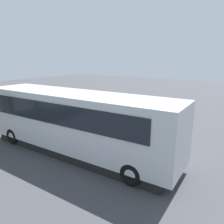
# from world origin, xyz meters

# --- Properties ---
(ground_plane) EXTENTS (80.00, 80.00, 0.00)m
(ground_plane) POSITION_xyz_m (0.00, 0.00, 0.00)
(ground_plane) COLOR #424247
(tour_bus) EXTENTS (11.24, 2.76, 3.25)m
(tour_bus) POSITION_xyz_m (-0.13, 4.66, 1.65)
(tour_bus) COLOR silver
(tour_bus) RESTS_ON ground_plane
(spectator_far_left) EXTENTS (0.58, 0.34, 1.82)m
(spectator_far_left) POSITION_xyz_m (-1.73, 1.73, 1.09)
(spectator_far_left) COLOR black
(spectator_far_left) RESTS_ON ground_plane
(spectator_left) EXTENTS (0.58, 0.37, 1.69)m
(spectator_left) POSITION_xyz_m (-0.54, 1.77, 1.00)
(spectator_left) COLOR black
(spectator_left) RESTS_ON ground_plane
(spectator_centre) EXTENTS (0.58, 0.38, 1.74)m
(spectator_centre) POSITION_xyz_m (0.37, 1.73, 1.04)
(spectator_centre) COLOR black
(spectator_centre) RESTS_ON ground_plane
(spectator_right) EXTENTS (0.58, 0.38, 1.68)m
(spectator_right) POSITION_xyz_m (1.61, 2.05, 1.00)
(spectator_right) COLOR black
(spectator_right) RESTS_ON ground_plane
(spectator_far_right) EXTENTS (0.57, 0.31, 1.79)m
(spectator_far_right) POSITION_xyz_m (2.68, 1.68, 1.07)
(spectator_far_right) COLOR black
(spectator_far_right) RESTS_ON ground_plane
(parked_motorcycle_silver) EXTENTS (2.05, 0.63, 0.99)m
(parked_motorcycle_silver) POSITION_xyz_m (2.72, 2.90, 0.48)
(parked_motorcycle_silver) COLOR black
(parked_motorcycle_silver) RESTS_ON ground_plane
(stunt_motorcycle) EXTENTS (2.05, 0.58, 1.23)m
(stunt_motorcycle) POSITION_xyz_m (2.73, -2.89, 0.61)
(stunt_motorcycle) COLOR black
(stunt_motorcycle) RESTS_ON ground_plane
(traffic_cone) EXTENTS (0.34, 0.34, 0.63)m
(traffic_cone) POSITION_xyz_m (-0.38, -2.26, 0.30)
(traffic_cone) COLOR orange
(traffic_cone) RESTS_ON ground_plane
(bay_line_a) EXTENTS (0.22, 3.80, 0.01)m
(bay_line_a) POSITION_xyz_m (-2.03, -0.55, 0.00)
(bay_line_a) COLOR white
(bay_line_a) RESTS_ON ground_plane
(bay_line_b) EXTENTS (0.25, 4.67, 0.01)m
(bay_line_b) POSITION_xyz_m (0.48, -0.55, 0.00)
(bay_line_b) COLOR white
(bay_line_b) RESTS_ON ground_plane
(bay_line_c) EXTENTS (0.22, 3.74, 0.01)m
(bay_line_c) POSITION_xyz_m (2.99, -0.55, 0.00)
(bay_line_c) COLOR white
(bay_line_c) RESTS_ON ground_plane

